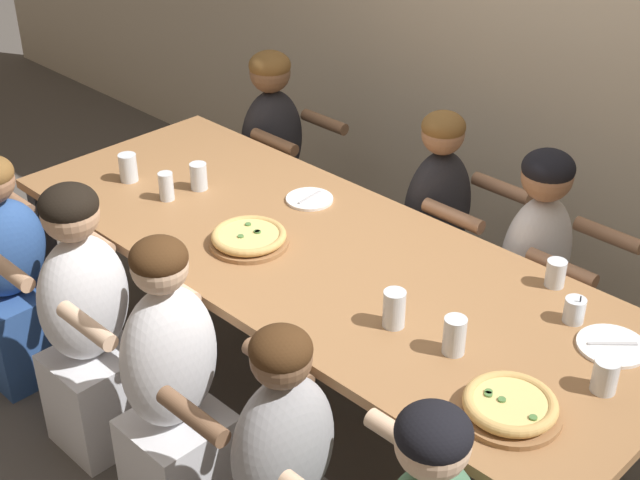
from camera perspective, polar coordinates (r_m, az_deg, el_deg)
ground_plane at (r=3.86m, az=0.00°, el=-10.84°), size 18.00×18.00×0.00m
dining_table at (r=3.42m, az=0.00°, el=-1.67°), size 2.76×1.02×0.79m
pizza_board_main at (r=2.68m, az=12.05°, el=-10.36°), size 0.31×0.31×0.06m
pizza_board_second at (r=3.43m, az=-4.57°, el=0.14°), size 0.31×0.31×0.05m
empty_plate_a at (r=3.04m, az=18.19°, el=-6.45°), size 0.23×0.23×0.02m
empty_plate_b at (r=3.74m, az=-0.68°, el=2.63°), size 0.20×0.20×0.02m
cocktail_glass_blue at (r=3.10m, az=15.96°, el=-4.41°), size 0.07×0.07×0.11m
drinking_glass_a at (r=3.97m, az=-12.16°, el=4.44°), size 0.08×0.08×0.12m
drinking_glass_b at (r=2.83m, az=17.77°, el=-8.37°), size 0.08×0.08×0.11m
drinking_glass_c at (r=3.27m, az=14.83°, el=-2.17°), size 0.07×0.07×0.10m
drinking_glass_d at (r=3.85m, az=-7.77°, el=4.06°), size 0.07×0.07×0.12m
drinking_glass_e at (r=3.78m, az=-9.81°, el=3.32°), size 0.06×0.06×0.12m
drinking_glass_f at (r=2.96m, az=4.76°, el=-4.50°), size 0.08×0.08×0.13m
drinking_glass_g at (r=2.87m, az=8.59°, el=-6.18°), size 0.07×0.07×0.13m
diner_far_midright at (r=3.77m, az=13.43°, el=-2.89°), size 0.51×0.40×1.14m
diner_near_left at (r=4.00m, az=-19.21°, el=-2.40°), size 0.51×0.40×1.06m
diner_far_left at (r=4.62m, az=-3.01°, el=4.70°), size 0.51×0.40×1.15m
diner_near_center at (r=3.16m, az=-9.40°, el=-9.82°), size 0.51×0.40×1.16m
diner_near_midleft at (r=3.51m, az=-14.61°, el=-5.57°), size 0.51×0.40×1.15m
diner_far_center at (r=4.00m, az=7.38°, el=-0.20°), size 0.51×0.40×1.15m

